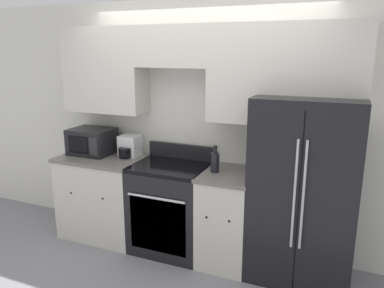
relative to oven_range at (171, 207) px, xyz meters
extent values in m
plane|color=gray|center=(0.24, -0.31, -0.48)|extent=(12.00, 12.00, 0.00)
cube|color=silver|center=(0.24, 0.35, 0.82)|extent=(8.00, 0.06, 2.60)
cube|color=beige|center=(-0.84, 0.16, 1.40)|extent=(0.92, 0.33, 0.91)
cube|color=beige|center=(0.00, 0.16, 1.65)|extent=(0.77, 0.33, 0.41)
cube|color=beige|center=(1.09, 0.16, 1.40)|extent=(1.40, 0.33, 0.91)
cube|color=beige|center=(-0.84, 0.00, -0.02)|extent=(0.92, 0.62, 0.90)
cube|color=slate|center=(-0.84, 0.00, 0.45)|extent=(0.94, 0.64, 0.03)
sphere|color=black|center=(-1.05, -0.30, 0.11)|extent=(0.03, 0.03, 0.03)
sphere|color=black|center=(-0.64, -0.30, 0.11)|extent=(0.03, 0.03, 0.03)
cube|color=beige|center=(0.63, 0.00, -0.02)|extent=(0.49, 0.62, 0.90)
cube|color=slate|center=(0.63, 0.00, 0.45)|extent=(0.51, 0.64, 0.03)
sphere|color=black|center=(0.52, -0.30, 0.11)|extent=(0.03, 0.03, 0.03)
sphere|color=black|center=(0.74, -0.30, 0.11)|extent=(0.03, 0.03, 0.03)
cube|color=black|center=(0.00, 0.00, -0.03)|extent=(0.77, 0.62, 0.90)
cube|color=black|center=(0.00, -0.30, -0.07)|extent=(0.62, 0.01, 0.58)
cube|color=black|center=(0.00, 0.00, 0.44)|extent=(0.77, 0.62, 0.04)
cube|color=black|center=(0.00, 0.28, 0.54)|extent=(0.77, 0.04, 0.16)
cylinder|color=silver|center=(0.00, -0.33, 0.23)|extent=(0.62, 0.02, 0.02)
cube|color=black|center=(1.33, 0.04, 0.38)|extent=(0.92, 0.70, 1.71)
cube|color=black|center=(1.33, -0.31, 0.38)|extent=(0.01, 0.01, 1.57)
cylinder|color=#B7B7BC|center=(1.29, -0.33, 0.46)|extent=(0.02, 0.02, 0.94)
cylinder|color=#B7B7BC|center=(1.36, -0.33, 0.46)|extent=(0.02, 0.02, 0.94)
cube|color=black|center=(-1.02, 0.06, 0.61)|extent=(0.47, 0.37, 0.29)
cube|color=black|center=(-1.06, -0.13, 0.61)|extent=(0.26, 0.01, 0.19)
cube|color=#262628|center=(-0.85, -0.13, 0.61)|extent=(0.10, 0.01, 0.20)
cylinder|color=black|center=(0.49, -0.03, 0.56)|extent=(0.08, 0.08, 0.19)
cylinder|color=black|center=(0.49, -0.03, 0.68)|extent=(0.04, 0.04, 0.05)
cylinder|color=black|center=(0.49, -0.03, 0.72)|extent=(0.04, 0.04, 0.02)
cube|color=white|center=(-0.58, 0.16, 0.58)|extent=(0.21, 0.20, 0.23)
cylinder|color=black|center=(-0.58, 0.05, 0.53)|extent=(0.14, 0.14, 0.10)
camera|label=1|loc=(1.63, -3.30, 1.62)|focal=35.00mm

